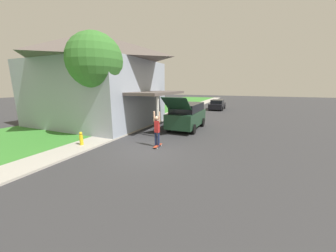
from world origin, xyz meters
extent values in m
plane|color=#333335|center=(0.00, 0.00, 0.00)|extent=(120.00, 120.00, 0.00)
cube|color=#387F2D|center=(-8.00, 6.00, 0.04)|extent=(10.00, 80.00, 0.08)
cube|color=#ADA89E|center=(-3.60, 6.00, 0.05)|extent=(1.80, 80.00, 0.10)
cube|color=#99A3B2|center=(-7.67, 4.47, 2.76)|extent=(9.86, 7.88, 5.36)
pyramid|color=#5B514C|center=(-7.67, 4.47, 6.64)|extent=(10.66, 8.68, 2.39)
cube|color=#5B514C|center=(-1.64, 4.47, 2.88)|extent=(2.60, 5.52, 0.20)
cylinder|color=silver|center=(-0.54, 2.50, 1.43)|extent=(0.16, 0.16, 2.70)
cylinder|color=brown|center=(-4.23, 1.05, 2.04)|extent=(0.36, 0.36, 3.93)
sphere|color=#38752D|center=(-4.23, 1.05, 4.98)|extent=(3.52, 3.52, 3.52)
cylinder|color=brown|center=(-4.92, 7.73, 1.67)|extent=(0.36, 0.36, 3.18)
sphere|color=#38752D|center=(-4.92, 7.73, 4.31)|extent=(3.82, 3.82, 3.82)
cube|color=#193823|center=(0.48, 5.64, 0.87)|extent=(2.01, 4.54, 1.08)
cube|color=black|center=(0.48, 5.75, 1.73)|extent=(1.85, 3.54, 0.64)
cylinder|color=black|center=(-0.48, 7.05, 0.36)|extent=(0.24, 0.72, 0.72)
cylinder|color=black|center=(1.45, 7.05, 0.36)|extent=(0.24, 0.72, 0.72)
cylinder|color=black|center=(-0.48, 4.23, 0.36)|extent=(0.24, 0.72, 0.72)
cylinder|color=black|center=(1.45, 4.23, 0.36)|extent=(0.24, 0.72, 0.72)
cube|color=#193823|center=(0.48, 3.32, 2.24)|extent=(1.77, 1.29, 0.92)
cube|color=black|center=(0.68, 19.40, 0.54)|extent=(1.84, 4.27, 0.73)
cube|color=black|center=(0.68, 19.29, 1.16)|extent=(1.62, 2.22, 0.51)
cylinder|color=black|center=(-0.20, 20.68, 0.31)|extent=(0.20, 0.62, 0.62)
cylinder|color=black|center=(1.57, 20.68, 0.31)|extent=(0.20, 0.62, 0.62)
cylinder|color=black|center=(-0.20, 18.11, 0.31)|extent=(0.20, 0.62, 0.62)
cylinder|color=black|center=(1.57, 18.11, 0.31)|extent=(0.20, 0.62, 0.62)
cylinder|color=#192347|center=(0.28, 0.61, 0.43)|extent=(0.13, 0.13, 0.85)
cylinder|color=#192347|center=(0.45, 0.61, 0.43)|extent=(0.13, 0.13, 0.85)
cube|color=#B22323|center=(0.36, 0.61, 1.18)|extent=(0.25, 0.20, 0.65)
sphere|color=tan|center=(0.36, 0.61, 1.66)|extent=(0.24, 0.24, 0.24)
cylinder|color=tan|center=(0.20, 0.61, 1.75)|extent=(0.09, 0.09, 0.58)
cylinder|color=tan|center=(0.52, 0.61, 1.75)|extent=(0.09, 0.09, 0.58)
cube|color=#B73D23|center=(0.41, 0.58, 0.09)|extent=(0.20, 0.83, 0.02)
cylinder|color=silver|center=(0.32, 0.84, 0.03)|extent=(0.03, 0.06, 0.06)
cylinder|color=silver|center=(0.50, 0.84, 0.03)|extent=(0.03, 0.06, 0.06)
cylinder|color=silver|center=(0.32, 0.32, 0.03)|extent=(0.03, 0.06, 0.06)
cylinder|color=silver|center=(0.50, 0.32, 0.03)|extent=(0.03, 0.06, 0.06)
cylinder|color=gold|center=(-3.65, -1.07, 0.39)|extent=(0.20, 0.20, 0.59)
sphere|color=gold|center=(-3.65, -1.07, 0.78)|extent=(0.18, 0.18, 0.18)
camera|label=1|loc=(5.02, -8.51, 3.44)|focal=20.00mm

